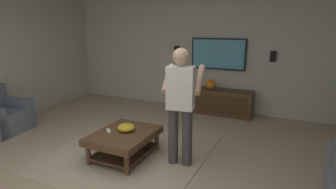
% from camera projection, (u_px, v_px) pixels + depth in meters
% --- Properties ---
extents(ground_plane, '(8.41, 8.41, 0.00)m').
position_uv_depth(ground_plane, '(114.00, 178.00, 3.58)').
color(ground_plane, tan).
extents(wall_back_tv, '(0.10, 6.99, 2.64)m').
position_uv_depth(wall_back_tv, '(203.00, 52.00, 6.38)').
color(wall_back_tv, '#B2B7AD').
rests_on(wall_back_tv, ground).
extents(area_rug, '(2.51, 2.24, 0.01)m').
position_uv_depth(area_rug, '(132.00, 152.00, 4.32)').
color(area_rug, tan).
rests_on(area_rug, ground).
extents(armchair, '(0.90, 0.91, 0.82)m').
position_uv_depth(armchair, '(0.00, 117.00, 5.11)').
color(armchair, slate).
rests_on(armchair, ground).
extents(coffee_table, '(1.00, 0.80, 0.40)m').
position_uv_depth(coffee_table, '(124.00, 139.00, 4.07)').
color(coffee_table, '#513823').
rests_on(coffee_table, ground).
extents(media_console, '(0.45, 1.70, 0.55)m').
position_uv_depth(media_console, '(213.00, 101.00, 6.18)').
color(media_console, '#513823').
rests_on(media_console, ground).
extents(tv, '(0.05, 1.22, 0.69)m').
position_uv_depth(tv, '(218.00, 54.00, 6.14)').
color(tv, black).
extents(person_standing, '(0.60, 0.60, 1.64)m').
position_uv_depth(person_standing, '(181.00, 101.00, 3.74)').
color(person_standing, '#3F3F3F').
rests_on(person_standing, ground).
extents(bowl, '(0.25, 0.25, 0.11)m').
position_uv_depth(bowl, '(126.00, 127.00, 4.08)').
color(bowl, gold).
rests_on(bowl, coffee_table).
extents(remote_white, '(0.14, 0.14, 0.02)m').
position_uv_depth(remote_white, '(108.00, 131.00, 4.08)').
color(remote_white, white).
rests_on(remote_white, coffee_table).
extents(vase_round, '(0.22, 0.22, 0.22)m').
position_uv_depth(vase_round, '(211.00, 84.00, 6.09)').
color(vase_round, orange).
rests_on(vase_round, media_console).
extents(wall_speaker_left, '(0.06, 0.12, 0.22)m').
position_uv_depth(wall_speaker_left, '(273.00, 56.00, 5.68)').
color(wall_speaker_left, black).
extents(wall_speaker_right, '(0.06, 0.12, 0.22)m').
position_uv_depth(wall_speaker_right, '(177.00, 51.00, 6.56)').
color(wall_speaker_right, black).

